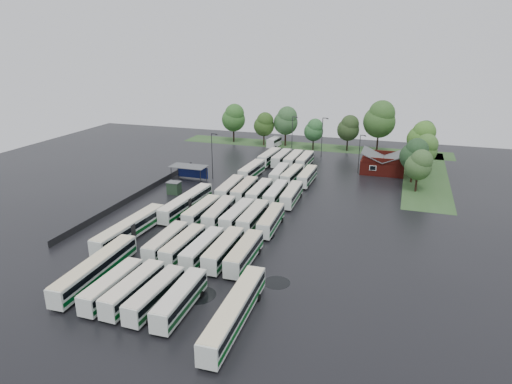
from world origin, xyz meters
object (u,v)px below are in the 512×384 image
(artic_bus_west_a, at_px, (96,268))
(brick_building, at_px, (383,165))
(minibus, at_px, (274,142))
(artic_bus_east, at_px, (235,311))

(artic_bus_west_a, bearing_deg, brick_building, 61.24)
(artic_bus_west_a, distance_m, minibus, 83.46)
(brick_building, distance_m, minibus, 37.07)
(brick_building, relative_size, artic_bus_east, 0.59)
(artic_bus_west_a, xyz_separation_m, minibus, (0.54, 83.46, -0.17))
(artic_bus_east, bearing_deg, artic_bus_west_a, 168.86)
(artic_bus_east, relative_size, minibus, 2.58)
(brick_building, height_order, artic_bus_east, brick_building)
(minibus, bearing_deg, artic_bus_west_a, -84.49)
(minibus, bearing_deg, brick_building, -23.05)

